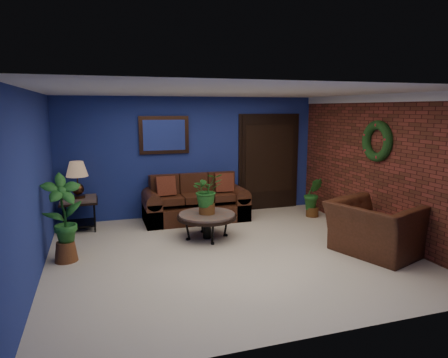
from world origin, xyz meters
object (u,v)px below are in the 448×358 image
object	(u,v)px
sofa	(195,205)
end_table	(79,205)
armchair	(375,228)
side_chair	(199,194)
coffee_table	(207,217)
table_lamp	(77,175)

from	to	relation	value
sofa	end_table	world-z (taller)	sofa
sofa	armchair	world-z (taller)	sofa
end_table	side_chair	size ratio (longest dim) A/B	0.72
side_chair	sofa	bearing A→B (deg)	-154.49
end_table	side_chair	xyz separation A→B (m)	(2.33, 0.07, 0.06)
coffee_table	armchair	size ratio (longest dim) A/B	0.82
armchair	table_lamp	bearing A→B (deg)	38.59
sofa	coffee_table	bearing A→B (deg)	-94.13
armchair	side_chair	bearing A→B (deg)	17.19
sofa	end_table	bearing A→B (deg)	-179.27
coffee_table	side_chair	distance (m)	1.32
coffee_table	armchair	world-z (taller)	armchair
coffee_table	table_lamp	world-z (taller)	table_lamp
end_table	table_lamp	size ratio (longest dim) A/B	1.01
sofa	end_table	xyz separation A→B (m)	(-2.24, -0.03, 0.16)
table_lamp	side_chair	bearing A→B (deg)	1.68
sofa	end_table	size ratio (longest dim) A/B	3.12
end_table	armchair	distance (m)	5.24
sofa	coffee_table	world-z (taller)	sofa
side_chair	armchair	size ratio (longest dim) A/B	0.73
end_table	table_lamp	world-z (taller)	table_lamp
table_lamp	armchair	distance (m)	5.28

